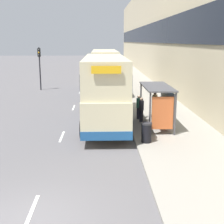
{
  "coord_description": "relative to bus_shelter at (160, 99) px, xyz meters",
  "views": [
    {
      "loc": [
        2.22,
        -8.41,
        5.26
      ],
      "look_at": [
        3.3,
        21.57,
        -1.58
      ],
      "focal_mm": 50.0,
      "sensor_mm": 36.0,
      "label": 1
    }
  ],
  "objects": [
    {
      "name": "lane_mark_4",
      "position": [
        -5.77,
        22.32,
        -1.87
      ],
      "size": [
        0.12,
        2.0,
        0.01
      ],
      "color": "silver",
      "rests_on": "ground_plane"
    },
    {
      "name": "car_0",
      "position": [
        -3.11,
        41.77,
        -1.03
      ],
      "size": [
        2.03,
        4.39,
        1.71
      ],
      "color": "#4C5156",
      "rests_on": "ground_plane"
    },
    {
      "name": "double_decker_bus_near",
      "position": [
        -3.3,
        1.56,
        0.41
      ],
      "size": [
        2.85,
        10.4,
        4.3
      ],
      "color": "beige",
      "rests_on": "ground_plane"
    },
    {
      "name": "double_decker_bus_ahead",
      "position": [
        -3.13,
        14.6,
        0.41
      ],
      "size": [
        2.85,
        11.54,
        4.3
      ],
      "color": "beige",
      "rests_on": "ground_plane"
    },
    {
      "name": "lane_mark_0",
      "position": [
        -5.77,
        -9.18,
        -1.87
      ],
      "size": [
        0.12,
        2.0,
        0.01
      ],
      "color": "silver",
      "rests_on": "ground_plane"
    },
    {
      "name": "lane_mark_5",
      "position": [
        -5.77,
        30.2,
        -1.87
      ],
      "size": [
        0.12,
        2.0,
        0.01
      ],
      "color": "silver",
      "rests_on": "ground_plane"
    },
    {
      "name": "pedestrian_1",
      "position": [
        -0.95,
        1.4,
        -0.93
      ],
      "size": [
        0.31,
        0.31,
        1.59
      ],
      "color": "#23232D",
      "rests_on": "ground_plane"
    },
    {
      "name": "lane_mark_2",
      "position": [
        -5.77,
        6.57,
        -1.87
      ],
      "size": [
        0.12,
        2.0,
        0.01
      ],
      "color": "silver",
      "rests_on": "ground_plane"
    },
    {
      "name": "pavement",
      "position": [
        0.73,
        28.72,
        -1.81
      ],
      "size": [
        5.0,
        93.0,
        0.14
      ],
      "color": "gray",
      "rests_on": "ground_plane"
    },
    {
      "name": "bus_shelter",
      "position": [
        0.0,
        0.0,
        0.0
      ],
      "size": [
        1.6,
        4.2,
        2.48
      ],
      "color": "#4C4C51",
      "rests_on": "ground_plane"
    },
    {
      "name": "pedestrian_at_shelter",
      "position": [
        0.13,
        2.64,
        -0.83
      ],
      "size": [
        0.35,
        0.35,
        1.78
      ],
      "color": "#23232D",
      "rests_on": "ground_plane"
    },
    {
      "name": "ground_plane",
      "position": [
        -5.77,
        -9.78,
        -1.88
      ],
      "size": [
        220.0,
        220.0,
        0.0
      ],
      "primitive_type": "plane",
      "color": "#5B595B"
    },
    {
      "name": "lane_mark_6",
      "position": [
        -5.77,
        38.08,
        -1.87
      ],
      "size": [
        0.12,
        2.0,
        0.01
      ],
      "color": "silver",
      "rests_on": "ground_plane"
    },
    {
      "name": "pedestrian_2",
      "position": [
        -1.03,
        2.13,
        -0.92
      ],
      "size": [
        0.32,
        0.32,
        1.6
      ],
      "color": "#23232D",
      "rests_on": "ground_plane"
    },
    {
      "name": "traffic_light_far_kerb",
      "position": [
        -10.17,
        16.11,
        1.24
      ],
      "size": [
        0.3,
        0.32,
        4.61
      ],
      "color": "black",
      "rests_on": "ground_plane"
    },
    {
      "name": "lane_mark_3",
      "position": [
        -5.77,
        14.45,
        -1.87
      ],
      "size": [
        0.12,
        2.0,
        0.01
      ],
      "color": "silver",
      "rests_on": "ground_plane"
    },
    {
      "name": "lane_mark_1",
      "position": [
        -5.77,
        -1.3,
        -1.87
      ],
      "size": [
        0.12,
        2.0,
        0.01
      ],
      "color": "silver",
      "rests_on": "ground_plane"
    },
    {
      "name": "litter_bin",
      "position": [
        -1.22,
        -2.86,
        -1.21
      ],
      "size": [
        0.55,
        0.55,
        1.05
      ],
      "color": "black",
      "rests_on": "ground_plane"
    },
    {
      "name": "terrace_facade",
      "position": [
        4.72,
        28.72,
        5.12
      ],
      "size": [
        3.1,
        93.0,
        14.0
      ],
      "color": "#C6B793",
      "rests_on": "ground_plane"
    }
  ]
}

